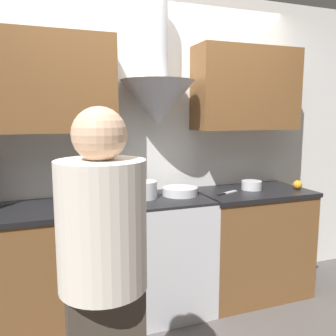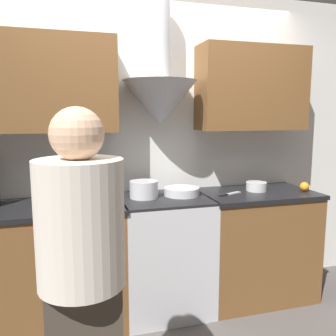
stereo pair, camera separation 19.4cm
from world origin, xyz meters
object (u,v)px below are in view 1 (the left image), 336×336
stove_range (164,254)px  person_foreground_left (104,285)px  stock_pot (143,190)px  orange_fruit (298,185)px  saucepan (252,185)px  mixing_bowl (180,191)px

stove_range → person_foreground_left: 1.44m
stove_range → stock_pot: size_ratio=4.20×
orange_fruit → person_foreground_left: person_foreground_left is taller
stock_pot → stove_range: bearing=-14.8°
stove_range → orange_fruit: orange_fruit is taller
person_foreground_left → saucepan: bearing=38.9°
person_foreground_left → stock_pot: bearing=66.8°
stove_range → saucepan: saucepan is taller
orange_fruit → stove_range: bearing=175.1°
mixing_bowl → orange_fruit: bearing=-7.7°
mixing_bowl → orange_fruit: orange_fruit is taller
orange_fruit → saucepan: (-0.39, 0.13, -0.00)m
mixing_bowl → saucepan: (0.67, -0.01, 0.01)m
orange_fruit → saucepan: bearing=161.5°
stove_range → person_foreground_left: size_ratio=0.58×
mixing_bowl → person_foreground_left: person_foreground_left is taller
saucepan → person_foreground_left: (-1.51, -1.22, -0.09)m
stock_pot → person_foreground_left: bearing=-113.2°
stove_range → mixing_bowl: size_ratio=3.26×
stock_pot → orange_fruit: bearing=-6.1°
saucepan → person_foreground_left: bearing=-141.1°
mixing_bowl → person_foreground_left: (-0.84, -1.23, -0.08)m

